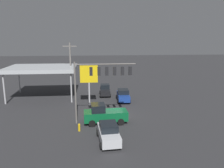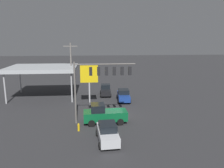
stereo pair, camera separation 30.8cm
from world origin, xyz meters
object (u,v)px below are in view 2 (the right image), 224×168
object	(u,v)px
traffic_signal_assembly	(101,76)
hatchback_crossing	(106,90)
fire_hydrant	(79,127)
sedan_waiting	(108,133)
price_sign	(89,76)
pickup_parked	(104,114)
utility_pole	(71,68)
sedan_far	(124,95)

from	to	relation	value
traffic_signal_assembly	hatchback_crossing	bearing A→B (deg)	-95.23
traffic_signal_assembly	fire_hydrant	size ratio (longest dim) A/B	8.43
sedan_waiting	fire_hydrant	size ratio (longest dim) A/B	5.14
traffic_signal_assembly	price_sign	distance (m)	7.08
sedan_waiting	pickup_parked	xyz separation A→B (m)	(0.12, -4.89, 0.16)
hatchback_crossing	fire_hydrant	world-z (taller)	hatchback_crossing
utility_pole	price_sign	distance (m)	7.20
utility_pole	sedan_waiting	distance (m)	19.49
utility_pole	sedan_far	xyz separation A→B (m)	(-8.69, 4.39, -3.98)
sedan_waiting	pickup_parked	bearing A→B (deg)	177.17
price_sign	utility_pole	bearing A→B (deg)	-63.26
hatchback_crossing	sedan_waiting	bearing A→B (deg)	-0.67
utility_pole	sedan_waiting	xyz separation A→B (m)	(-5.20, 18.36, -3.98)
pickup_parked	hatchback_crossing	size ratio (longest dim) A/B	1.37
utility_pole	fire_hydrant	distance (m)	16.35
utility_pole	sedan_far	distance (m)	10.52
utility_pole	hatchback_crossing	xyz separation A→B (m)	(-5.96, 0.60, -3.98)
sedan_waiting	pickup_parked	world-z (taller)	pickup_parked
fire_hydrant	utility_pole	bearing A→B (deg)	-82.09
price_sign	sedan_waiting	bearing A→B (deg)	99.35
utility_pole	fire_hydrant	size ratio (longest dim) A/B	10.56
traffic_signal_assembly	sedan_far	distance (m)	10.78
price_sign	sedan_far	distance (m)	6.85
traffic_signal_assembly	fire_hydrant	bearing A→B (deg)	41.57
sedan_waiting	fire_hydrant	distance (m)	4.16
pickup_parked	fire_hydrant	xyz separation A→B (m)	(2.91, 2.10, -0.67)
fire_hydrant	sedan_far	bearing A→B (deg)	-120.28
utility_pole	hatchback_crossing	size ratio (longest dim) A/B	2.41
pickup_parked	fire_hydrant	size ratio (longest dim) A/B	6.00
utility_pole	hatchback_crossing	distance (m)	7.20
sedan_far	fire_hydrant	xyz separation A→B (m)	(6.53, 11.18, -0.51)
traffic_signal_assembly	pickup_parked	distance (m)	4.67
utility_pole	hatchback_crossing	world-z (taller)	utility_pole
pickup_parked	fire_hydrant	world-z (taller)	pickup_parked
hatchback_crossing	utility_pole	bearing A→B (deg)	-93.98
utility_pole	pickup_parked	size ratio (longest dim) A/B	1.76
utility_pole	traffic_signal_assembly	bearing A→B (deg)	109.99
hatchback_crossing	sedan_far	xyz separation A→B (m)	(-2.73, 3.79, 0.00)
price_sign	fire_hydrant	size ratio (longest dim) A/B	6.99
hatchback_crossing	fire_hydrant	bearing A→B (deg)	-12.46
pickup_parked	fire_hydrant	distance (m)	3.66
fire_hydrant	price_sign	bearing A→B (deg)	-96.70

